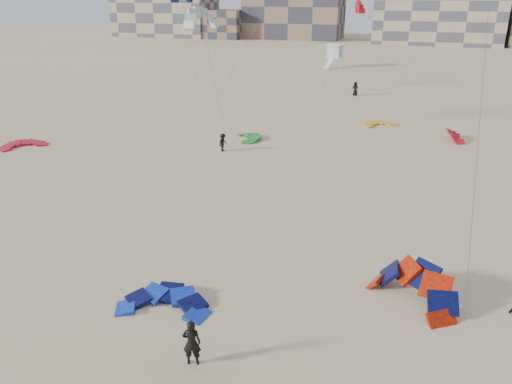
% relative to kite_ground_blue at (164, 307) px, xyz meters
% --- Properties ---
extents(ground, '(320.00, 320.00, 0.00)m').
position_rel_kite_ground_blue_xyz_m(ground, '(1.96, 0.35, 0.00)').
color(ground, beige).
rests_on(ground, ground).
extents(kite_ground_blue, '(4.32, 4.50, 1.61)m').
position_rel_kite_ground_blue_xyz_m(kite_ground_blue, '(0.00, 0.00, 0.00)').
color(kite_ground_blue, blue).
rests_on(kite_ground_blue, ground).
extents(kite_ground_orange, '(6.14, 6.13, 4.40)m').
position_rel_kite_ground_blue_xyz_m(kite_ground_orange, '(10.39, 3.97, 0.00)').
color(kite_ground_orange, '#FF1A00').
rests_on(kite_ground_orange, ground).
extents(kite_ground_red, '(5.38, 5.34, 1.03)m').
position_rel_kite_ground_blue_xyz_m(kite_ground_red, '(-23.82, 18.17, 0.00)').
color(kite_ground_red, red).
rests_on(kite_ground_red, ground).
extents(kite_ground_green, '(4.57, 4.48, 1.19)m').
position_rel_kite_ground_blue_xyz_m(kite_ground_green, '(-5.32, 26.84, 0.00)').
color(kite_ground_green, '#159429').
rests_on(kite_ground_green, ground).
extents(kite_ground_red_far, '(3.30, 3.17, 2.82)m').
position_rel_kite_ground_blue_xyz_m(kite_ground_red_far, '(13.32, 32.53, 0.00)').
color(kite_ground_red_far, red).
rests_on(kite_ground_red_far, ground).
extents(kite_ground_yellow, '(4.63, 4.69, 0.58)m').
position_rel_kite_ground_blue_xyz_m(kite_ground_yellow, '(5.97, 36.00, 0.00)').
color(kite_ground_yellow, gold).
rests_on(kite_ground_yellow, ground).
extents(kitesurfer_main, '(0.79, 0.64, 1.90)m').
position_rel_kite_ground_blue_xyz_m(kitesurfer_main, '(2.73, -2.88, 0.95)').
color(kitesurfer_main, black).
rests_on(kitesurfer_main, ground).
extents(kitesurfer_c, '(0.82, 1.13, 1.57)m').
position_rel_kite_ground_blue_xyz_m(kitesurfer_c, '(-6.13, 22.49, 0.79)').
color(kitesurfer_c, black).
rests_on(kitesurfer_c, ground).
extents(kitesurfer_e, '(0.97, 0.72, 1.82)m').
position_rel_kite_ground_blue_xyz_m(kitesurfer_e, '(1.41, 51.49, 0.91)').
color(kitesurfer_e, black).
rests_on(kitesurfer_e, ground).
extents(kite_fly_grey, '(4.89, 4.82, 10.99)m').
position_rel_kite_ground_blue_xyz_m(kite_fly_grey, '(-10.61, 28.87, 10.51)').
color(kite_fly_grey, white).
rests_on(kite_fly_grey, ground).
extents(kite_fly_red, '(6.93, 3.95, 11.01)m').
position_rel_kite_ground_blue_xyz_m(kite_fly_red, '(0.13, 60.07, 10.79)').
color(kite_fly_red, red).
rests_on(kite_fly_red, ground).
extents(lifeguard_tower_far, '(3.37, 5.84, 4.07)m').
position_rel_kite_ground_blue_xyz_m(lifeguard_tower_far, '(-6.03, 77.85, 2.02)').
color(lifeguard_tower_far, white).
rests_on(lifeguard_tower_far, ground).
extents(condo_west_a, '(30.00, 15.00, 14.00)m').
position_rel_kite_ground_blue_xyz_m(condo_west_a, '(-68.04, 130.35, 7.00)').
color(condo_west_a, tan).
rests_on(condo_west_a, ground).
extents(condo_west_b, '(28.00, 14.00, 18.00)m').
position_rel_kite_ground_blue_xyz_m(condo_west_b, '(-28.04, 134.35, 9.00)').
color(condo_west_b, '#7A614A').
rests_on(condo_west_b, ground).
extents(condo_mid, '(32.00, 16.00, 12.00)m').
position_rel_kite_ground_blue_xyz_m(condo_mid, '(11.96, 130.35, 6.00)').
color(condo_mid, tan).
rests_on(condo_mid, ground).
extents(condo_fill_left, '(12.00, 10.00, 8.00)m').
position_rel_kite_ground_blue_xyz_m(condo_fill_left, '(-48.04, 128.35, 4.00)').
color(condo_fill_left, '#7A614A').
rests_on(condo_fill_left, ground).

